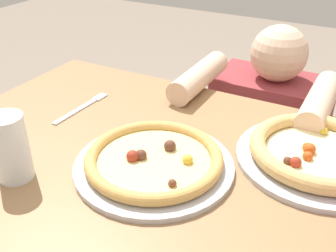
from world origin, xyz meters
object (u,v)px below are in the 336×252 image
fork (84,107)px  pizza_far (317,153)px  pizza_near (154,161)px  water_cup_clear (10,147)px  diner_seated (263,160)px

fork → pizza_far: bearing=3.9°
pizza_near → water_cup_clear: (-0.23, -0.16, 0.05)m
diner_seated → pizza_near: bearing=-97.6°
diner_seated → pizza_far: bearing=-64.8°
pizza_far → fork: bearing=-176.1°
water_cup_clear → diner_seated: diner_seated is taller
pizza_near → diner_seated: (0.08, 0.63, -0.36)m
pizza_far → fork: (-0.60, -0.04, -0.02)m
pizza_far → water_cup_clear: bearing=-146.5°
pizza_far → diner_seated: 0.61m
pizza_near → diner_seated: bearing=82.4°
pizza_far → pizza_near: bearing=-147.5°
pizza_near → fork: 0.34m
pizza_far → diner_seated: bearing=115.2°
pizza_near → pizza_far: (0.29, 0.19, 0.00)m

